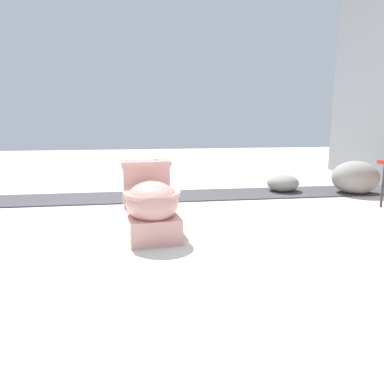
# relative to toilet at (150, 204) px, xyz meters

# --- Properties ---
(ground_plane) EXTENTS (14.00, 14.00, 0.00)m
(ground_plane) POSITION_rel_toilet_xyz_m (0.09, 0.06, -0.22)
(ground_plane) COLOR beige
(gravel_strip) EXTENTS (0.56, 8.00, 0.01)m
(gravel_strip) POSITION_rel_toilet_xyz_m (-1.25, 0.56, -0.21)
(gravel_strip) COLOR #423F44
(gravel_strip) RESTS_ON ground
(toilet) EXTENTS (0.67, 0.44, 0.52)m
(toilet) POSITION_rel_toilet_xyz_m (0.00, 0.00, 0.00)
(toilet) COLOR #E09E93
(toilet) RESTS_ON ground
(boulder_near) EXTENTS (0.46, 0.47, 0.20)m
(boulder_near) POSITION_rel_toilet_xyz_m (-1.32, 1.51, -0.12)
(boulder_near) COLOR gray
(boulder_near) RESTS_ON ground
(boulder_far) EXTENTS (0.57, 0.61, 0.36)m
(boulder_far) POSITION_rel_toilet_xyz_m (-1.10, 2.24, -0.04)
(boulder_far) COLOR gray
(boulder_far) RESTS_ON ground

